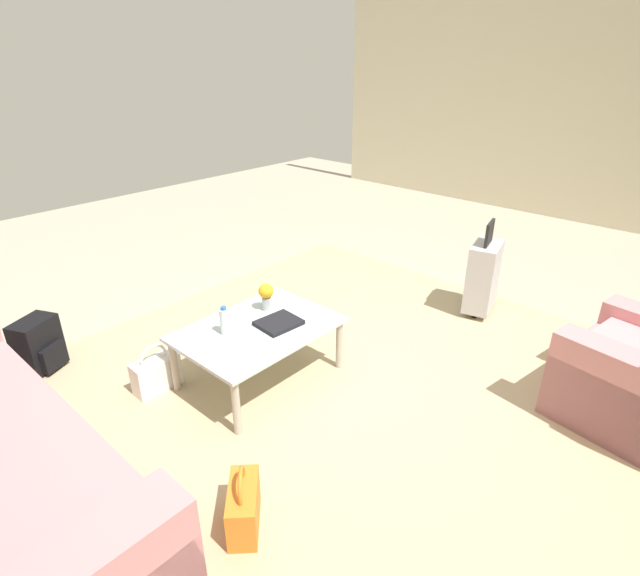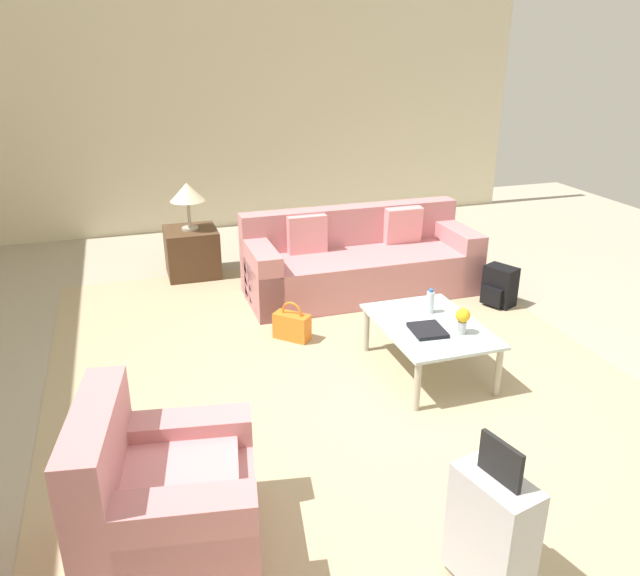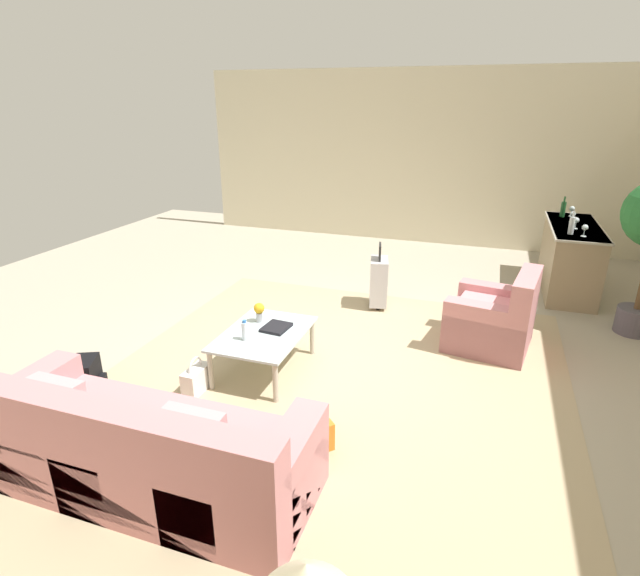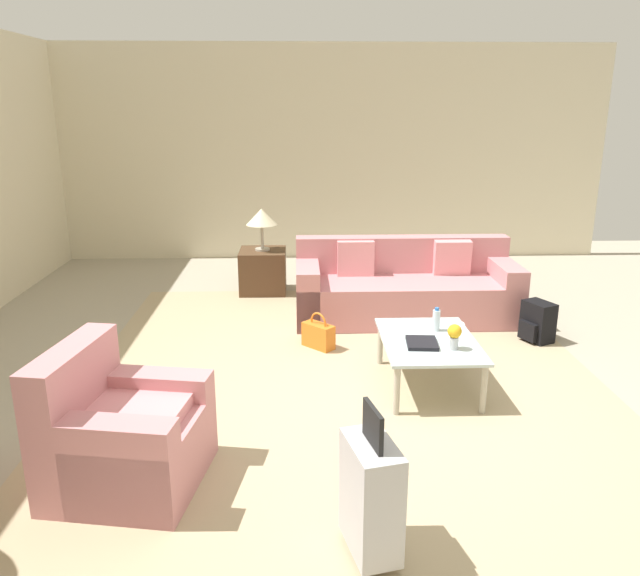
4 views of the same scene
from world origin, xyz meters
name	(u,v)px [view 4 (image 4 of 4)]	position (x,y,z in m)	size (l,w,h in m)	color
ground_plane	(372,410)	(0.00, 0.00, 0.00)	(12.00, 12.00, 0.00)	#A89E89
wall_right	(335,154)	(5.06, 0.00, 1.55)	(0.12, 8.00, 3.10)	beige
area_rug	(341,377)	(0.60, 0.20, 0.00)	(5.20, 4.40, 0.01)	tan
couch	(404,290)	(2.19, -0.60, 0.30)	(0.90, 2.36, 0.85)	#C67F84
armchair	(119,438)	(-0.89, 1.67, 0.30)	(0.98, 0.97, 0.88)	#C67F84
coffee_table	(428,345)	(0.40, -0.50, 0.37)	(1.06, 0.76, 0.42)	silver
water_bottle	(436,320)	(0.60, -0.60, 0.51)	(0.06, 0.06, 0.20)	silver
coffee_table_book	(422,343)	(0.28, -0.42, 0.43)	(0.28, 0.24, 0.03)	black
flower_vase	(454,334)	(0.18, -0.65, 0.54)	(0.11, 0.11, 0.21)	#B2B7BC
side_table	(263,271)	(3.20, 1.00, 0.26)	(0.56, 0.56, 0.53)	#513823
table_lamp	(262,218)	(3.20, 1.00, 0.93)	(0.38, 0.38, 0.51)	#ADA899
suitcase_silver	(371,495)	(-1.60, 0.20, 0.36)	(0.44, 0.31, 0.85)	#B7B7BC
handbag_orange	(318,335)	(1.29, 0.37, 0.13)	(0.32, 0.33, 0.36)	orange
handbag_white	(462,346)	(0.97, -0.93, 0.13)	(0.32, 0.15, 0.36)	white
backpack_black	(537,322)	(1.40, -1.79, 0.19)	(0.36, 0.33, 0.40)	black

